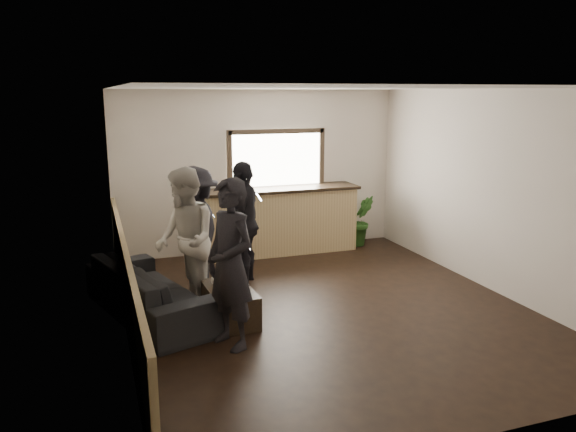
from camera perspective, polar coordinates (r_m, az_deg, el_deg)
name	(u,v)px	position (r m, az deg, el deg)	size (l,w,h in m)	color
ground	(326,308)	(7.42, 3.84, -9.31)	(5.00, 6.00, 0.01)	black
room_shell	(271,201)	(6.76, -1.74, 1.54)	(5.01, 6.01, 2.80)	silver
bar_counter	(281,216)	(9.75, -0.70, -0.03)	(2.70, 0.68, 2.13)	tan
sofa	(152,289)	(7.28, -13.69, -7.26)	(2.31, 0.90, 0.67)	black
coffee_table	(230,305)	(6.99, -5.93, -8.93)	(0.52, 0.94, 0.42)	black
cup_a	(216,281)	(7.04, -7.32, -6.57)	(0.12, 0.12, 0.10)	silver
cup_b	(245,288)	(6.77, -4.35, -7.32)	(0.10, 0.10, 0.09)	silver
potted_plant	(360,220)	(10.32, 7.34, -0.44)	(0.51, 0.41, 0.93)	#2D6623
person_a	(230,264)	(6.09, -5.88, -4.89)	(0.68, 0.81, 1.88)	black
person_b	(185,240)	(7.19, -10.39, -2.45)	(0.78, 0.96, 1.85)	#B5AFA4
person_c	(196,230)	(7.86, -9.28, -1.42)	(0.76, 1.20, 1.77)	black
person_d	(244,223)	(8.15, -4.47, -0.69)	(0.90, 1.13, 1.80)	black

